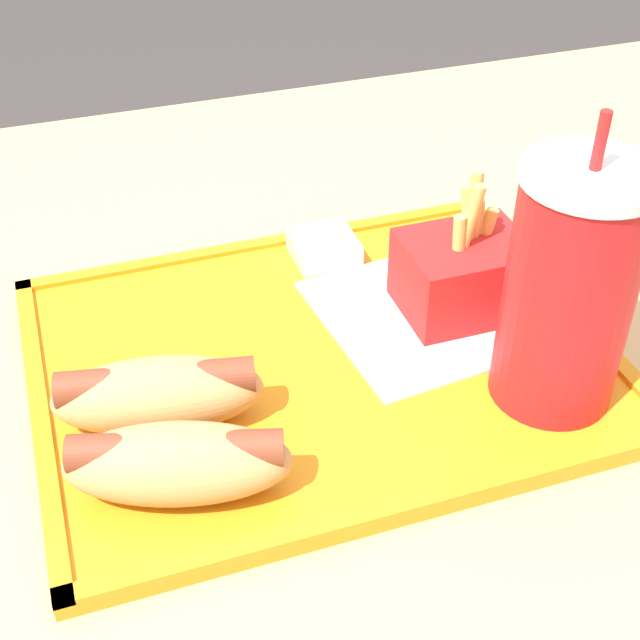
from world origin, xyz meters
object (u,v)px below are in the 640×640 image
object	(u,v)px
hot_dog_near	(158,393)
soda_cup	(569,289)
hot_dog_far	(177,462)
sauce_cup_mayo	(321,247)
fries_carton	(464,273)

from	to	relation	value
hot_dog_near	soda_cup	bearing A→B (deg)	168.36
hot_dog_far	sauce_cup_mayo	world-z (taller)	hot_dog_far
hot_dog_far	hot_dog_near	xyz separation A→B (m)	(0.00, -0.06, 0.00)
fries_carton	sauce_cup_mayo	xyz separation A→B (m)	(0.08, -0.10, -0.02)
hot_dog_near	sauce_cup_mayo	distance (m)	0.22
hot_dog_far	hot_dog_near	bearing A→B (deg)	-90.00
fries_carton	sauce_cup_mayo	size ratio (longest dim) A/B	2.27
soda_cup	fries_carton	world-z (taller)	soda_cup
sauce_cup_mayo	fries_carton	bearing A→B (deg)	128.49
fries_carton	hot_dog_far	bearing A→B (deg)	25.44
soda_cup	sauce_cup_mayo	bearing A→B (deg)	-64.77
soda_cup	hot_dog_near	distance (m)	0.27
soda_cup	fries_carton	bearing A→B (deg)	-80.80
hot_dog_near	fries_carton	distance (m)	0.24
hot_dog_far	fries_carton	bearing A→B (deg)	-154.56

